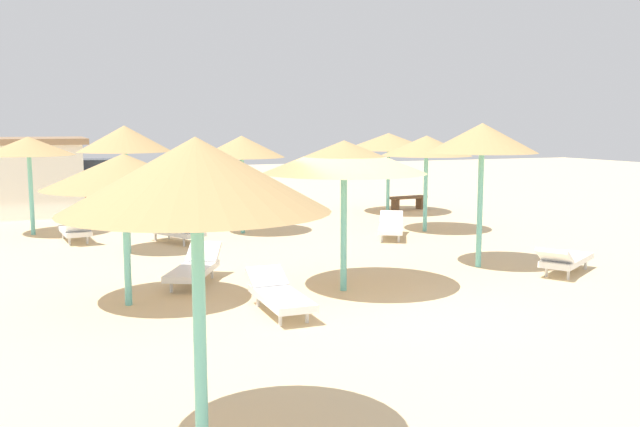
% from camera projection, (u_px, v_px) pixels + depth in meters
% --- Properties ---
extents(ground_plane, '(80.00, 80.00, 0.00)m').
position_uv_depth(ground_plane, '(385.00, 302.00, 11.83)').
color(ground_plane, beige).
extents(parasol_0, '(2.43, 2.43, 2.77)m').
position_uv_depth(parasol_0, '(242.00, 147.00, 19.04)').
color(parasol_0, '#6BC6BC').
rests_on(parasol_0, ground).
extents(parasol_1, '(2.35, 2.35, 3.11)m').
position_uv_depth(parasol_1, '(482.00, 139.00, 14.40)').
color(parasol_1, '#6BC6BC').
rests_on(parasol_1, ground).
extents(parasol_2, '(2.48, 2.48, 2.75)m').
position_uv_depth(parasol_2, '(28.00, 146.00, 18.75)').
color(parasol_2, '#6BC6BC').
rests_on(parasol_2, ground).
extents(parasol_3, '(3.02, 3.02, 2.80)m').
position_uv_depth(parasol_3, '(344.00, 157.00, 12.35)').
color(parasol_3, '#6BC6BC').
rests_on(parasol_3, ground).
extents(parasol_4, '(2.71, 2.71, 2.60)m').
position_uv_depth(parasol_4, '(124.00, 172.00, 11.35)').
color(parasol_4, '#6BC6BC').
rests_on(parasol_4, ground).
extents(parasol_5, '(2.60, 2.60, 2.77)m').
position_uv_depth(parasol_5, '(426.00, 146.00, 19.38)').
color(parasol_5, '#6BC6BC').
rests_on(parasol_5, ground).
extents(parasol_6, '(2.39, 2.39, 2.98)m').
position_uv_depth(parasol_6, '(196.00, 176.00, 5.94)').
color(parasol_6, '#6BC6BC').
rests_on(parasol_6, ground).
extents(parasol_7, '(2.22, 2.22, 3.06)m').
position_uv_depth(parasol_7, '(125.00, 139.00, 16.04)').
color(parasol_7, '#6BC6BC').
rests_on(parasol_7, ground).
extents(parasol_9, '(3.13, 3.13, 2.79)m').
position_uv_depth(parasol_9, '(389.00, 142.00, 23.41)').
color(parasol_9, '#6BC6BC').
rests_on(parasol_9, ground).
extents(lounger_0, '(1.42, 1.95, 0.78)m').
position_uv_depth(lounger_0, '(179.00, 231.00, 17.67)').
color(lounger_0, white).
rests_on(lounger_0, ground).
extents(lounger_1, '(1.96, 1.53, 0.66)m').
position_uv_depth(lounger_1, '(565.00, 259.00, 14.01)').
color(lounger_1, white).
rests_on(lounger_1, ground).
extents(lounger_2, '(0.82, 1.95, 0.71)m').
position_uv_depth(lounger_2, '(75.00, 230.00, 17.87)').
color(lounger_2, white).
rests_on(lounger_2, ground).
extents(lounger_3, '(0.66, 1.92, 0.61)m').
position_uv_depth(lounger_3, '(279.00, 294.00, 11.16)').
color(lounger_3, white).
rests_on(lounger_3, ground).
extents(lounger_4, '(1.47, 1.97, 0.69)m').
position_uv_depth(lounger_4, '(194.00, 267.00, 13.20)').
color(lounger_4, white).
rests_on(lounger_4, ground).
extents(lounger_5, '(1.49, 1.98, 0.64)m').
position_uv_depth(lounger_5, '(391.00, 226.00, 18.54)').
color(lounger_5, white).
rests_on(lounger_5, ground).
extents(bench_0, '(0.66, 1.55, 0.49)m').
position_uv_depth(bench_0, '(263.00, 207.00, 22.71)').
color(bench_0, brown).
rests_on(bench_0, ground).
extents(bench_1, '(1.55, 0.64, 0.49)m').
position_uv_depth(bench_1, '(107.00, 205.00, 23.19)').
color(bench_1, brown).
rests_on(bench_1, ground).
extents(bench_2, '(1.54, 0.56, 0.49)m').
position_uv_depth(bench_2, '(408.00, 200.00, 24.63)').
color(bench_2, brown).
rests_on(bench_2, ground).
extents(parked_car, '(4.11, 2.22, 1.72)m').
position_uv_depth(parked_car, '(97.00, 182.00, 26.94)').
color(parked_car, '#B21E23').
rests_on(parked_car, ground).
extents(beach_cabana, '(4.32, 4.30, 2.62)m').
position_uv_depth(beach_cabana, '(21.00, 175.00, 23.46)').
color(beach_cabana, white).
rests_on(beach_cabana, ground).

